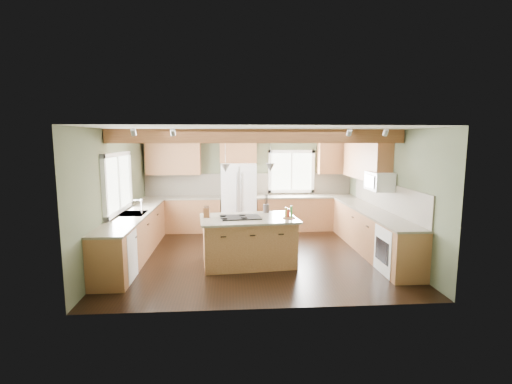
{
  "coord_description": "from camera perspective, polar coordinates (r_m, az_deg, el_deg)",
  "views": [
    {
      "loc": [
        -0.52,
        -7.5,
        2.4
      ],
      "look_at": [
        0.03,
        0.3,
        1.3
      ],
      "focal_mm": 26.0,
      "sensor_mm": 36.0,
      "label": 1
    }
  ],
  "objects": [
    {
      "name": "floor",
      "position": [
        7.89,
        -0.07,
        -9.69
      ],
      "size": [
        5.6,
        5.6,
        0.0
      ],
      "primitive_type": "plane",
      "color": "black",
      "rests_on": "ground"
    },
    {
      "name": "base_cab_right",
      "position": [
        8.37,
        17.35,
        -5.91
      ],
      "size": [
        0.6,
        3.7,
        0.88
      ],
      "primitive_type": "cube",
      "color": "brown",
      "rests_on": "floor"
    },
    {
      "name": "wall_back",
      "position": [
        10.08,
        -1.05,
        1.74
      ],
      "size": [
        5.6,
        0.0,
        5.6
      ],
      "primitive_type": "plane",
      "rotation": [
        1.57,
        0.0,
        0.0
      ],
      "color": "#4F573E",
      "rests_on": "ground"
    },
    {
      "name": "bottle_tray",
      "position": [
        7.1,
        5.1,
        -3.12
      ],
      "size": [
        0.27,
        0.27,
        0.23
      ],
      "primitive_type": null,
      "rotation": [
        0.0,
        0.0,
        0.09
      ],
      "color": "brown",
      "rests_on": "island_top"
    },
    {
      "name": "cooktop",
      "position": [
        7.13,
        -2.34,
        -3.89
      ],
      "size": [
        0.79,
        0.57,
        0.02
      ],
      "primitive_type": "cube",
      "rotation": [
        0.0,
        0.0,
        0.1
      ],
      "color": "black",
      "rests_on": "island_top"
    },
    {
      "name": "wall_left",
      "position": [
        7.92,
        -20.72,
        -0.5
      ],
      "size": [
        0.0,
        5.0,
        5.0
      ],
      "primitive_type": "plane",
      "rotation": [
        1.57,
        0.0,
        1.57
      ],
      "color": "#4F573E",
      "rests_on": "ground"
    },
    {
      "name": "refrigerator",
      "position": [
        9.74,
        -2.69,
        -0.86
      ],
      "size": [
        0.9,
        0.74,
        1.8
      ],
      "primitive_type": "cube",
      "color": "white",
      "rests_on": "floor"
    },
    {
      "name": "wall_right",
      "position": [
        8.28,
        19.65,
        -0.1
      ],
      "size": [
        0.0,
        5.0,
        5.0
      ],
      "primitive_type": "plane",
      "rotation": [
        1.57,
        0.0,
        -1.57
      ],
      "color": "#4F573E",
      "rests_on": "ground"
    },
    {
      "name": "backsplash_back",
      "position": [
        10.07,
        -1.04,
        1.22
      ],
      "size": [
        5.58,
        0.03,
        0.58
      ],
      "primitive_type": "cube",
      "color": "brown",
      "rests_on": "wall_back"
    },
    {
      "name": "faucet",
      "position": [
        7.88,
        -17.18,
        -2.22
      ],
      "size": [
        0.02,
        0.02,
        0.28
      ],
      "primitive_type": "cylinder",
      "color": "#B2B2B7",
      "rests_on": "sink"
    },
    {
      "name": "ceiling_beam",
      "position": [
        7.01,
        0.22,
        8.58
      ],
      "size": [
        5.55,
        0.26,
        0.26
      ],
      "primitive_type": "cube",
      "color": "#5D2D1A",
      "rests_on": "ceiling"
    },
    {
      "name": "utensil_crock",
      "position": [
        7.62,
        1.58,
        -2.55
      ],
      "size": [
        0.14,
        0.14,
        0.17
      ],
      "primitive_type": "cylinder",
      "rotation": [
        0.0,
        0.0,
        0.09
      ],
      "color": "#3B342F",
      "rests_on": "island_top"
    },
    {
      "name": "ceiling",
      "position": [
        7.52,
        -0.07,
        9.53
      ],
      "size": [
        5.6,
        5.6,
        0.0
      ],
      "primitive_type": "plane",
      "rotation": [
        3.14,
        0.0,
        0.0
      ],
      "color": "silver",
      "rests_on": "wall_back"
    },
    {
      "name": "base_cab_back_right",
      "position": [
        10.1,
        7.54,
        -3.25
      ],
      "size": [
        2.62,
        0.6,
        0.88
      ],
      "primitive_type": "cube",
      "color": "brown",
      "rests_on": "floor"
    },
    {
      "name": "pendant_right",
      "position": [
        7.09,
        2.21,
        3.8
      ],
      "size": [
        0.18,
        0.18,
        0.16
      ],
      "primitive_type": "cone",
      "rotation": [
        3.14,
        0.0,
        0.0
      ],
      "color": "#B2B2B7",
      "rests_on": "ceiling"
    },
    {
      "name": "upper_cab_back_left",
      "position": [
        9.95,
        -12.58,
        5.22
      ],
      "size": [
        1.4,
        0.35,
        0.9
      ],
      "primitive_type": "cube",
      "color": "brown",
      "rests_on": "wall_back"
    },
    {
      "name": "sink",
      "position": [
        7.95,
        -18.41,
        -3.25
      ],
      "size": [
        0.5,
        0.65,
        0.03
      ],
      "primitive_type": "cube",
      "color": "#262628",
      "rests_on": "counter_left"
    },
    {
      "name": "island_top",
      "position": [
        7.16,
        -1.2,
        -4.09
      ],
      "size": [
        1.94,
        1.34,
        0.04
      ],
      "primitive_type": "cube",
      "rotation": [
        0.0,
        0.0,
        0.1
      ],
      "color": "brown",
      "rests_on": "island"
    },
    {
      "name": "soffit_trim",
      "position": [
        9.92,
        -1.04,
        8.81
      ],
      "size": [
        5.55,
        0.2,
        0.1
      ],
      "primitive_type": "cube",
      "color": "#5D2D1A",
      "rests_on": "ceiling"
    },
    {
      "name": "window_back",
      "position": [
        10.16,
        5.45,
        3.17
      ],
      "size": [
        1.1,
        0.04,
        1.0
      ],
      "primitive_type": "cube",
      "color": "white",
      "rests_on": "wall_back"
    },
    {
      "name": "counter_left",
      "position": [
        7.95,
        -18.41,
        -3.28
      ],
      "size": [
        0.64,
        3.74,
        0.04
      ],
      "primitive_type": "cube",
      "color": "brown",
      "rests_on": "base_cab_left"
    },
    {
      "name": "base_cab_back_left",
      "position": [
        9.98,
        -11.28,
        -3.48
      ],
      "size": [
        2.02,
        0.6,
        0.88
      ],
      "primitive_type": "cube",
      "color": "brown",
      "rests_on": "floor"
    },
    {
      "name": "counter_right",
      "position": [
        8.27,
        17.48,
        -2.82
      ],
      "size": [
        0.64,
        3.74,
        0.04
      ],
      "primitive_type": "cube",
      "color": "brown",
      "rests_on": "base_cab_right"
    },
    {
      "name": "upper_cab_back_corner",
      "position": [
        10.23,
        12.02,
        5.31
      ],
      "size": [
        0.9,
        0.35,
        0.9
      ],
      "primitive_type": "cube",
      "color": "brown",
      "rests_on": "wall_back"
    },
    {
      "name": "dishwasher",
      "position": [
        6.85,
        -20.85,
        -9.26
      ],
      "size": [
        0.6,
        0.6,
        0.84
      ],
      "primitive_type": "cube",
      "color": "white",
      "rests_on": "floor"
    },
    {
      "name": "pendant_left",
      "position": [
        6.97,
        -4.73,
        3.7
      ],
      "size": [
        0.18,
        0.18,
        0.16
      ],
      "primitive_type": "cone",
      "rotation": [
        3.14,
        0.0,
        0.0
      ],
      "color": "#B2B2B7",
      "rests_on": "ceiling"
    },
    {
      "name": "base_cab_left",
      "position": [
        8.05,
        -18.26,
        -6.5
      ],
      "size": [
        0.6,
        3.7,
        0.88
      ],
      "primitive_type": "cube",
      "color": "brown",
      "rests_on": "floor"
    },
    {
      "name": "island",
      "position": [
        7.27,
        -1.19,
        -7.64
      ],
      "size": [
        1.81,
        1.21,
        0.88
      ],
      "primitive_type": "cube",
      "rotation": [
        0.0,
        0.0,
        0.1
      ],
      "color": "brown",
      "rests_on": "floor"
    },
    {
      "name": "oven",
      "position": [
        7.21,
        21.04,
        -8.39
      ],
      "size": [
        0.6,
        0.72,
        0.84
      ],
      "primitive_type": "cube",
      "color": "white",
      "rests_on": "floor"
    },
    {
      "name": "counter_back_right",
      "position": [
        10.02,
        7.59,
        -0.67
      ],
      "size": [
        2.66,
        0.64,
        0.04
      ],
      "primitive_type": "cube",
      "color": "brown",
      "rests_on": "base_cab_back_right"
    },
    {
      "name": "upper_cab_right",
      "position": [
        8.98,
        16.53,
        4.81
      ],
      "size": [
        0.35,
        2.2,
        0.9
      ],
      "primitive_type": "cube",
      "color": "brown",
      "rests_on": "wall_right"
    },
    {
      "name": "counter_back_left",
      "position": [
        9.9,
        -11.36,
        -0.87
      ],
      "size": [
        2.06,
        0.64,
        0.04
      ],
      "primitive_type": "cube",
      "color": "brown",
      "rests_on": "base_cab_back_left"
    },
    {
      "name": "knife_block",
      "position": [
        7.2,
        -7.59,
        -3.16
      ],
      "size": [
        0.12,
        0.1,
        0.19
      ],
      "primitive_type": "cube",
      "rotation": [
        0.0,
        0.0,
        -0.11
      ],
      "color": "brown",
      "rests_on": "island_top"
    },
    {
      "name": "window_left",
      "position": [
        7.93,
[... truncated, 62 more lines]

